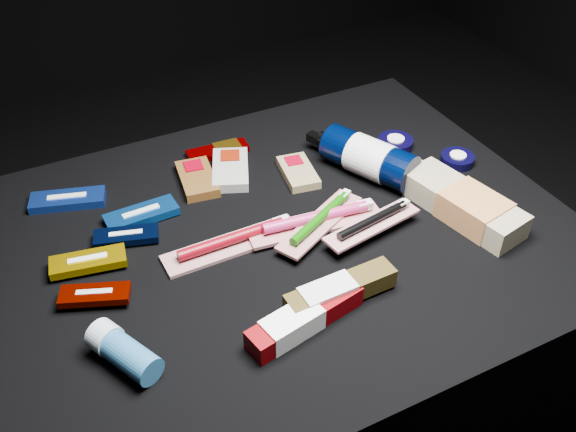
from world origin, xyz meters
name	(u,v)px	position (x,y,z in m)	size (l,w,h in m)	color
ground	(284,374)	(0.00, 0.00, 0.00)	(3.00, 3.00, 0.00)	black
cloth_table	(283,310)	(0.00, 0.00, 0.20)	(0.98, 0.78, 0.40)	black
luna_bar_0	(68,200)	(-0.31, 0.24, 0.41)	(0.14, 0.09, 0.02)	#14379E
luna_bar_1	(142,215)	(-0.21, 0.14, 0.41)	(0.13, 0.05, 0.02)	#0E499B
luna_bar_2	(126,236)	(-0.25, 0.09, 0.41)	(0.11, 0.07, 0.01)	black
luna_bar_3	(88,261)	(-0.32, 0.06, 0.41)	(0.12, 0.06, 0.02)	#C69A00
luna_bar_4	(95,295)	(-0.33, -0.02, 0.42)	(0.11, 0.08, 0.01)	#6D0900
clif_bar_0	(197,177)	(-0.08, 0.20, 0.41)	(0.08, 0.12, 0.02)	#5B3815
clif_bar_1	(230,168)	(-0.01, 0.20, 0.41)	(0.11, 0.14, 0.02)	#9C9C96
clif_bar_2	(297,171)	(0.10, 0.14, 0.41)	(0.07, 0.11, 0.02)	#937D53
power_bar	(221,150)	(0.00, 0.27, 0.41)	(0.13, 0.05, 0.02)	#730001
lotion_bottle	(369,157)	(0.22, 0.08, 0.44)	(0.14, 0.23, 0.08)	black
cream_tin_upper	(395,143)	(0.32, 0.13, 0.41)	(0.07, 0.07, 0.02)	black
cream_tin_lower	(457,159)	(0.40, 0.03, 0.41)	(0.07, 0.07, 0.02)	black
bodywash_bottle	(465,205)	(0.30, -0.11, 0.42)	(0.12, 0.25, 0.05)	tan
deodorant_stick	(123,351)	(-0.32, -0.15, 0.42)	(0.09, 0.12, 0.05)	#255C88
toothbrush_pack_0	(234,242)	(-0.09, 0.00, 0.41)	(0.24, 0.06, 0.03)	beige
toothbrush_pack_1	(317,220)	(0.06, -0.02, 0.42)	(0.24, 0.08, 0.03)	beige
toothbrush_pack_2	(321,220)	(0.06, -0.03, 0.42)	(0.20, 0.13, 0.02)	#A8A29D
toothbrush_pack_3	(373,222)	(0.13, -0.08, 0.43)	(0.19, 0.07, 0.02)	beige
toothpaste_carton_red	(301,320)	(-0.07, -0.21, 0.42)	(0.19, 0.08, 0.04)	#6D0003
toothpaste_carton_green	(336,292)	(0.00, -0.19, 0.42)	(0.18, 0.05, 0.03)	#392C0E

